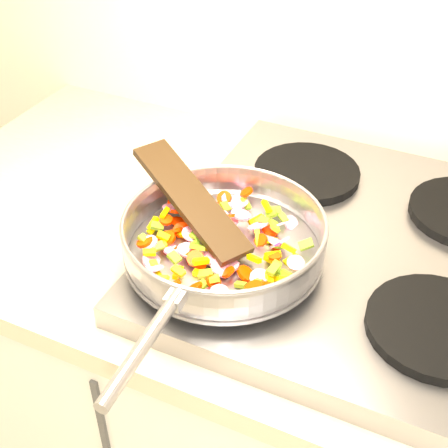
% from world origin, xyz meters
% --- Properties ---
extents(cooktop, '(0.60, 0.60, 0.04)m').
position_xyz_m(cooktop, '(-0.70, 1.67, 0.92)').
color(cooktop, '#939399').
rests_on(cooktop, counter_top).
extents(grate_fl, '(0.19, 0.19, 0.02)m').
position_xyz_m(grate_fl, '(-0.84, 1.52, 0.95)').
color(grate_fl, black).
rests_on(grate_fl, cooktop).
extents(grate_fr, '(0.19, 0.19, 0.02)m').
position_xyz_m(grate_fr, '(-0.56, 1.52, 0.95)').
color(grate_fr, black).
rests_on(grate_fr, cooktop).
extents(grate_bl, '(0.19, 0.19, 0.02)m').
position_xyz_m(grate_bl, '(-0.84, 1.81, 0.95)').
color(grate_bl, black).
rests_on(grate_bl, cooktop).
extents(saute_pan, '(0.34, 0.51, 0.06)m').
position_xyz_m(saute_pan, '(-0.88, 1.53, 0.99)').
color(saute_pan, '#9E9EA5').
rests_on(saute_pan, grate_fl).
extents(vegetable_heap, '(0.26, 0.27, 0.05)m').
position_xyz_m(vegetable_heap, '(-0.88, 1.53, 0.97)').
color(vegetable_heap, '#DFC302').
rests_on(vegetable_heap, saute_pan).
extents(wooden_spatula, '(0.25, 0.17, 0.07)m').
position_xyz_m(wooden_spatula, '(-0.95, 1.57, 1.01)').
color(wooden_spatula, black).
rests_on(wooden_spatula, saute_pan).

